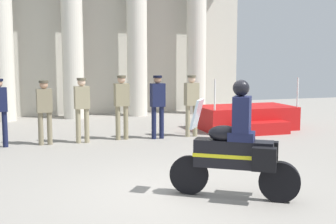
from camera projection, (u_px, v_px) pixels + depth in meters
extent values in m
plane|color=gray|center=(184.00, 193.00, 7.50)|extent=(28.00, 28.00, 0.00)
cube|color=beige|center=(69.00, 17.00, 17.07)|extent=(13.84, 0.30, 7.43)
cylinder|color=beige|center=(2.00, 30.00, 15.51)|extent=(0.76, 0.76, 6.30)
cylinder|color=beige|center=(72.00, 31.00, 16.22)|extent=(0.76, 0.76, 6.30)
cylinder|color=beige|center=(137.00, 32.00, 16.93)|extent=(0.76, 0.76, 6.30)
cylinder|color=beige|center=(196.00, 33.00, 17.63)|extent=(0.76, 0.76, 6.30)
cube|color=#B71414|center=(246.00, 117.00, 14.12)|extent=(2.89, 1.62, 0.71)
cube|color=#B71414|center=(262.00, 128.00, 13.13)|extent=(1.59, 0.50, 0.36)
cylinder|color=silver|center=(215.00, 95.00, 12.92)|extent=(0.05, 0.05, 0.90)
cylinder|color=silver|center=(298.00, 92.00, 13.73)|extent=(0.05, 0.05, 0.90)
cylinder|color=#141938|center=(5.00, 129.00, 11.26)|extent=(0.13, 0.13, 0.90)
cylinder|color=#7A7056|center=(41.00, 129.00, 11.52)|extent=(0.13, 0.13, 0.84)
cylinder|color=#7A7056|center=(50.00, 128.00, 11.58)|extent=(0.13, 0.13, 0.84)
cube|color=#7A7056|center=(44.00, 101.00, 11.46)|extent=(0.40, 0.26, 0.60)
sphere|color=tan|center=(44.00, 85.00, 11.41)|extent=(0.21, 0.21, 0.21)
cylinder|color=#494334|center=(44.00, 82.00, 11.40)|extent=(0.24, 0.24, 0.06)
cylinder|color=gray|center=(78.00, 126.00, 11.77)|extent=(0.13, 0.13, 0.90)
cylinder|color=gray|center=(87.00, 126.00, 11.84)|extent=(0.13, 0.13, 0.90)
cube|color=gray|center=(82.00, 98.00, 11.71)|extent=(0.40, 0.26, 0.59)
sphere|color=beige|center=(81.00, 82.00, 11.66)|extent=(0.21, 0.21, 0.21)
cylinder|color=brown|center=(81.00, 79.00, 11.65)|extent=(0.24, 0.24, 0.06)
cylinder|color=#847A5B|center=(118.00, 123.00, 12.24)|extent=(0.13, 0.13, 0.92)
cylinder|color=#847A5B|center=(126.00, 123.00, 12.30)|extent=(0.13, 0.13, 0.92)
cube|color=#847A5B|center=(122.00, 95.00, 12.18)|extent=(0.40, 0.26, 0.61)
sphere|color=tan|center=(121.00, 79.00, 12.13)|extent=(0.21, 0.21, 0.21)
cylinder|color=#4F4937|center=(121.00, 77.00, 12.12)|extent=(0.24, 0.24, 0.06)
cylinder|color=#141938|center=(154.00, 123.00, 12.37)|extent=(0.13, 0.13, 0.89)
cylinder|color=#141938|center=(162.00, 123.00, 12.43)|extent=(0.13, 0.13, 0.89)
cube|color=#141938|center=(158.00, 95.00, 12.31)|extent=(0.40, 0.26, 0.63)
sphere|color=#997056|center=(158.00, 80.00, 12.26)|extent=(0.21, 0.21, 0.21)
cylinder|color=black|center=(158.00, 77.00, 12.25)|extent=(0.24, 0.24, 0.06)
cylinder|color=gray|center=(188.00, 121.00, 12.72)|extent=(0.13, 0.13, 0.89)
cylinder|color=gray|center=(195.00, 121.00, 12.78)|extent=(0.13, 0.13, 0.89)
cube|color=gray|center=(192.00, 94.00, 12.66)|extent=(0.40, 0.26, 0.63)
sphere|color=beige|center=(192.00, 79.00, 12.60)|extent=(0.21, 0.21, 0.21)
cylinder|color=brown|center=(192.00, 76.00, 12.60)|extent=(0.24, 0.24, 0.06)
cylinder|color=black|center=(189.00, 175.00, 7.43)|extent=(0.59, 0.44, 0.64)
cylinder|color=black|center=(280.00, 182.00, 7.03)|extent=(0.61, 0.47, 0.64)
cube|color=black|center=(233.00, 154.00, 7.18)|extent=(1.21, 0.95, 0.44)
ellipsoid|color=black|center=(224.00, 134.00, 7.19)|extent=(0.61, 0.55, 0.26)
cube|color=yellow|center=(233.00, 155.00, 7.19)|extent=(1.23, 0.97, 0.06)
cube|color=silver|center=(197.00, 114.00, 7.27)|extent=(0.35, 0.42, 0.47)
cube|color=black|center=(264.00, 159.00, 6.80)|extent=(0.40, 0.35, 0.36)
cube|color=black|center=(267.00, 152.00, 7.29)|extent=(0.40, 0.35, 0.36)
cube|color=#191E42|center=(241.00, 136.00, 7.11)|extent=(0.52, 0.50, 0.14)
cube|color=#191E42|center=(242.00, 114.00, 7.07)|extent=(0.42, 0.44, 0.56)
sphere|color=black|center=(241.00, 88.00, 7.03)|extent=(0.26, 0.26, 0.26)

